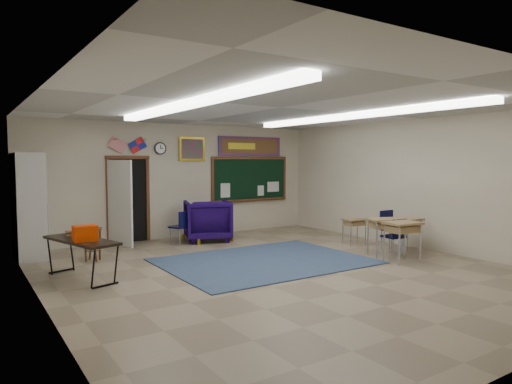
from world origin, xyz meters
TOP-DOWN VIEW (x-y plane):
  - floor at (0.00, 0.00)m, footprint 9.00×9.00m
  - back_wall at (0.00, 4.50)m, footprint 8.00×0.04m
  - left_wall at (-4.00, 0.00)m, footprint 0.04×9.00m
  - right_wall at (4.00, 0.00)m, footprint 0.04×9.00m
  - ceiling at (0.00, 0.00)m, footprint 8.00×9.00m
  - area_rug at (0.20, 0.80)m, footprint 4.00×3.00m
  - fluorescent_strips at (0.00, 0.00)m, footprint 3.86×6.00m
  - doorway at (-1.50, 4.35)m, footprint 1.10×0.89m
  - chalkboard at (2.20, 4.46)m, footprint 2.55×0.14m
  - bulletin_board at (2.20, 4.47)m, footprint 2.10×0.05m
  - framed_art_print at (0.35, 4.47)m, footprint 0.75×0.05m
  - wall_clock at (-0.55, 4.47)m, footprint 0.32×0.05m
  - wall_flags at (-1.40, 4.44)m, footprint 1.16×0.06m
  - storage_cabinet at (-3.71, 3.85)m, footprint 0.59×1.25m
  - wingback_armchair at (0.34, 3.58)m, footprint 1.42×1.44m
  - student_chair_reading at (-0.49, 3.47)m, footprint 0.54×0.54m
  - student_chair_desk_a at (2.75, -0.31)m, footprint 0.45×0.45m
  - student_chair_desk_b at (3.31, 0.18)m, footprint 0.45×0.45m
  - student_desk_front_left at (2.63, -0.18)m, footprint 0.81×0.71m
  - student_desk_front_right at (3.05, 1.12)m, footprint 0.57×0.46m
  - student_desk_back_left at (2.45, -0.78)m, footprint 0.73×0.58m
  - student_desk_back_right at (3.24, -0.24)m, footprint 0.69×0.55m
  - folding_table at (-3.20, 1.42)m, footprint 1.00×1.77m
  - wooden_stool at (-2.69, 2.77)m, footprint 0.38×0.38m

SIDE VIEW (x-z plane):
  - floor at x=0.00m, z-range 0.00..0.00m
  - area_rug at x=0.20m, z-range 0.00..0.02m
  - wooden_stool at x=-2.69m, z-range 0.01..0.68m
  - student_desk_front_right at x=3.05m, z-range 0.04..0.67m
  - folding_table at x=-3.20m, z-range -0.10..0.86m
  - student_chair_desk_a at x=2.75m, z-range 0.00..0.82m
  - student_chair_reading at x=-0.49m, z-range 0.00..0.82m
  - student_desk_back_right at x=3.24m, z-range 0.05..0.83m
  - student_chair_desk_b at x=3.31m, z-range 0.00..0.89m
  - student_desk_front_left at x=2.63m, z-range 0.05..0.85m
  - student_desk_back_left at x=2.45m, z-range 0.05..0.87m
  - wingback_armchair at x=0.34m, z-range 0.00..1.04m
  - doorway at x=-1.50m, z-range -0.02..2.14m
  - storage_cabinet at x=-3.71m, z-range 0.00..2.20m
  - chalkboard at x=2.20m, z-range 0.81..2.11m
  - back_wall at x=0.00m, z-range 0.00..3.00m
  - left_wall at x=-4.00m, z-range 0.00..3.00m
  - right_wall at x=4.00m, z-range 0.00..3.00m
  - framed_art_print at x=0.35m, z-range 2.02..2.67m
  - wall_clock at x=-0.55m, z-range 2.19..2.51m
  - bulletin_board at x=2.20m, z-range 2.18..2.73m
  - wall_flags at x=-1.40m, z-range 2.13..2.83m
  - fluorescent_strips at x=0.00m, z-range 2.89..2.99m
  - ceiling at x=0.00m, z-range 2.98..3.02m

